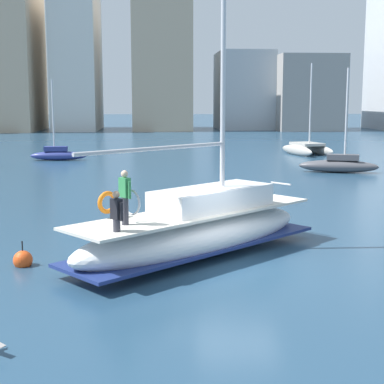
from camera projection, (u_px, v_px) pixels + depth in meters
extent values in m
plane|color=navy|center=(238.00, 269.00, 17.54)|extent=(400.00, 400.00, 0.00)
ellipsoid|color=white|center=(197.00, 235.00, 18.85)|extent=(8.89, 8.02, 1.40)
cube|color=navy|center=(197.00, 245.00, 18.90)|extent=(8.76, 7.92, 0.10)
cube|color=beige|center=(197.00, 213.00, 18.73)|extent=(8.40, 7.56, 0.08)
cube|color=white|center=(212.00, 198.00, 19.17)|extent=(4.39, 4.07, 0.70)
cylinder|color=silver|center=(223.00, 24.00, 18.63)|extent=(0.16, 0.16, 11.88)
cylinder|color=#B7B7BC|center=(156.00, 148.00, 17.24)|extent=(4.48, 3.80, 0.12)
cylinder|color=silver|center=(281.00, 183.00, 21.70)|extent=(0.63, 0.73, 0.06)
torus|color=orange|center=(107.00, 202.00, 17.66)|extent=(0.63, 0.56, 0.70)
cylinder|color=#33333D|center=(125.00, 211.00, 16.68)|extent=(0.20, 0.20, 0.80)
cube|color=#338C4C|center=(125.00, 187.00, 16.57)|extent=(0.36, 0.37, 0.56)
sphere|color=beige|center=(124.00, 174.00, 16.51)|extent=(0.20, 0.20, 0.20)
cylinder|color=#338C4C|center=(120.00, 188.00, 16.74)|extent=(0.09, 0.09, 0.50)
cylinder|color=#338C4C|center=(130.00, 190.00, 16.42)|extent=(0.09, 0.09, 0.50)
cylinder|color=#33333D|center=(117.00, 225.00, 15.83)|extent=(0.20, 0.20, 0.35)
cube|color=black|center=(116.00, 209.00, 15.76)|extent=(0.36, 0.37, 0.56)
sphere|color=tan|center=(116.00, 195.00, 15.70)|extent=(0.20, 0.20, 0.20)
cylinder|color=black|center=(112.00, 210.00, 15.92)|extent=(0.09, 0.09, 0.50)
cylinder|color=black|center=(121.00, 212.00, 15.61)|extent=(0.09, 0.09, 0.50)
torus|color=silver|center=(132.00, 202.00, 16.81)|extent=(0.54, 0.62, 0.76)
ellipsoid|color=#4C4C51|center=(338.00, 166.00, 40.89)|extent=(5.59, 2.89, 0.88)
cube|color=#4C4C51|center=(343.00, 157.00, 40.73)|extent=(2.33, 1.46, 0.40)
cylinder|color=silver|center=(347.00, 114.00, 40.24)|extent=(0.14, 0.14, 6.32)
ellipsoid|color=navy|center=(59.00, 156.00, 49.31)|extent=(4.79, 1.25, 0.77)
cube|color=navy|center=(56.00, 149.00, 49.20)|extent=(1.92, 0.78, 0.40)
cylinder|color=silver|center=(53.00, 116.00, 48.77)|extent=(0.12, 0.12, 5.95)
ellipsoid|color=#B7B2A8|center=(317.00, 150.00, 54.56)|extent=(1.91, 5.60, 0.91)
ellipsoid|color=#B7B2A8|center=(297.00, 150.00, 53.92)|extent=(1.91, 5.60, 0.91)
cube|color=#B7B2A8|center=(307.00, 144.00, 54.15)|extent=(2.79, 3.50, 0.24)
cylinder|color=silver|center=(311.00, 103.00, 53.18)|extent=(0.14, 0.14, 7.20)
sphere|color=#EA4C19|center=(23.00, 260.00, 17.84)|extent=(0.59, 0.59, 0.59)
cylinder|color=black|center=(22.00, 251.00, 17.79)|extent=(0.04, 0.04, 0.60)
cube|color=#C6AD8E|center=(10.00, 58.00, 96.30)|extent=(9.08, 17.08, 23.70)
cube|color=silver|center=(77.00, 56.00, 99.34)|extent=(7.17, 17.65, 24.94)
cube|color=#C6AD8E|center=(161.00, 61.00, 99.76)|extent=(9.73, 16.74, 23.38)
cube|color=#B2B7BC|center=(243.00, 91.00, 102.91)|extent=(9.23, 12.94, 13.33)
cube|color=gray|center=(304.00, 93.00, 99.98)|extent=(10.78, 14.39, 12.42)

